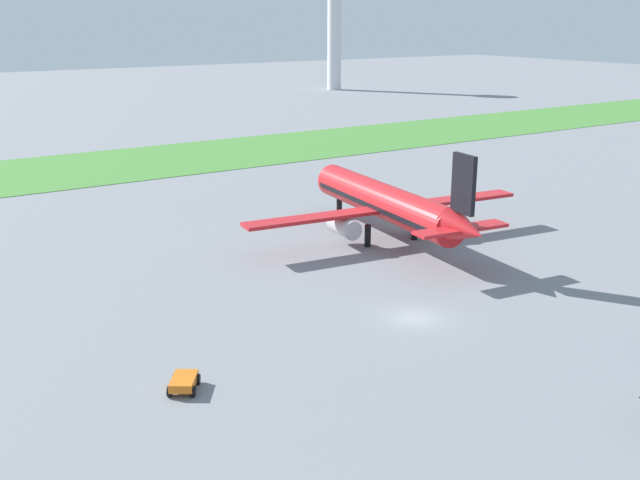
{
  "coord_description": "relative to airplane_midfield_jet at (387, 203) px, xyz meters",
  "views": [
    {
      "loc": [
        -36.41,
        -42.12,
        23.2
      ],
      "look_at": [
        -0.01,
        13.78,
        3.0
      ],
      "focal_mm": 41.76,
      "sensor_mm": 36.0,
      "label": 1
    }
  ],
  "objects": [
    {
      "name": "ground_plane",
      "position": [
        -11.26,
        -18.07,
        -4.12
      ],
      "size": [
        600.0,
        600.0,
        0.0
      ],
      "primitive_type": "plane",
      "color": "gray"
    },
    {
      "name": "grass_taxiway_strip",
      "position": [
        -11.26,
        57.03,
        -4.08
      ],
      "size": [
        360.0,
        28.0,
        0.08
      ],
      "primitive_type": "cube",
      "color": "#478438",
      "rests_on": "ground_plane"
    },
    {
      "name": "airplane_midfield_jet",
      "position": [
        0.0,
        0.0,
        0.0
      ],
      "size": [
        32.36,
        31.82,
        11.44
      ],
      "rotation": [
        0.0,
        0.0,
        1.46
      ],
      "color": "red",
      "rests_on": "ground_plane"
    },
    {
      "name": "baggage_cart_near_gate",
      "position": [
        -31.48,
        -19.24,
        -3.55
      ],
      "size": [
        2.79,
        2.95,
        0.9
      ],
      "rotation": [
        0.0,
        0.0,
        0.97
      ],
      "color": "orange",
      "rests_on": "ground_plane"
    },
    {
      "name": "control_tower",
      "position": [
        90.21,
        143.19,
        18.28
      ],
      "size": [
        8.0,
        8.0,
        38.15
      ],
      "color": "silver",
      "rests_on": "ground_plane"
    }
  ]
}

